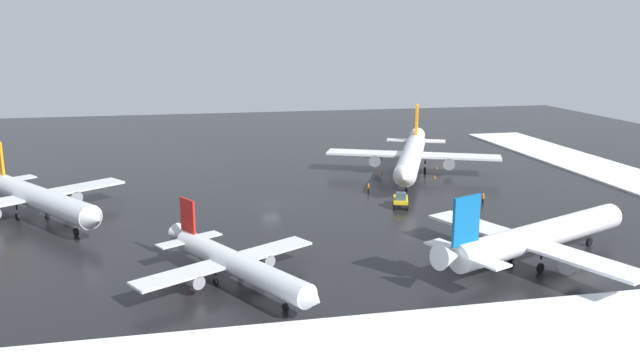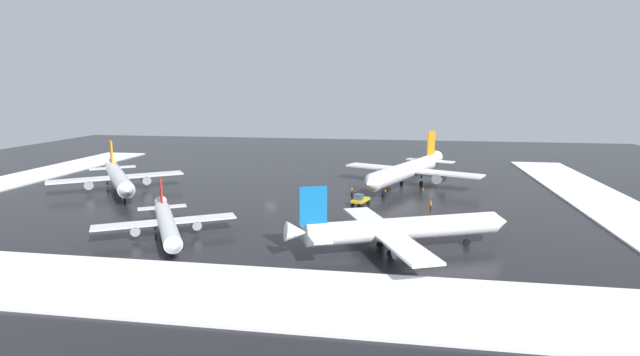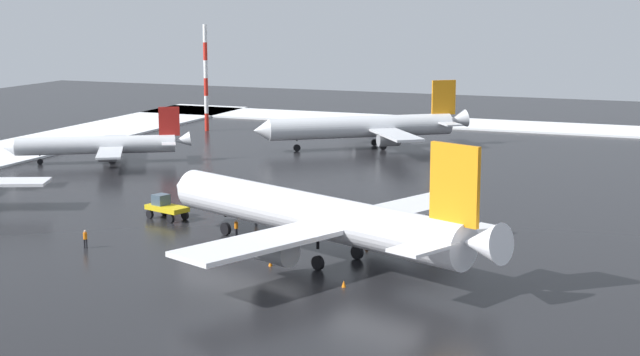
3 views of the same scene
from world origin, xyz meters
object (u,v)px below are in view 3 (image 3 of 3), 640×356
object	(u,v)px
airplane_parked_portside	(366,127)
antenna_mast	(206,78)
ground_crew_mid_apron	(85,238)
traffic_cone_mid_line	(367,247)
airplane_parked_starboard	(318,216)
airplane_far_rear	(101,145)
ground_crew_by_nose_gear	(256,212)
ground_crew_near_tug	(236,227)
traffic_cone_wingtip_side	(270,263)
pushback_tug	(165,207)
traffic_cone_near_nose	(344,284)

from	to	relation	value
airplane_parked_portside	antenna_mast	bearing A→B (deg)	-52.16
ground_crew_mid_apron	traffic_cone_mid_line	bearing A→B (deg)	-87.47
airplane_parked_starboard	antenna_mast	xyz separation A→B (m)	(-71.19, -48.70, 5.19)
airplane_far_rear	traffic_cone_mid_line	size ratio (longest dim) A/B	42.50
ground_crew_by_nose_gear	antenna_mast	bearing A→B (deg)	-113.79
airplane_far_rear	antenna_mast	world-z (taller)	antenna_mast
ground_crew_by_nose_gear	antenna_mast	world-z (taller)	antenna_mast
airplane_far_rear	antenna_mast	xyz separation A→B (m)	(-34.92, -1.87, 6.57)
airplane_parked_starboard	ground_crew_near_tug	world-z (taller)	airplane_parked_starboard
airplane_parked_starboard	antenna_mast	world-z (taller)	antenna_mast
ground_crew_near_tug	traffic_cone_wingtip_side	size ratio (longest dim) A/B	3.11
ground_crew_by_nose_gear	traffic_cone_wingtip_side	bearing A→B (deg)	63.33
ground_crew_near_tug	traffic_cone_mid_line	bearing A→B (deg)	4.40
pushback_tug	traffic_cone_wingtip_side	distance (m)	21.84
ground_crew_mid_apron	airplane_far_rear	bearing A→B (deg)	14.33
airplane_parked_starboard	traffic_cone_near_nose	xyz separation A→B (m)	(7.09, 4.98, -3.64)
airplane_far_rear	pushback_tug	distance (m)	37.62
ground_crew_mid_apron	traffic_cone_wingtip_side	world-z (taller)	ground_crew_mid_apron
ground_crew_mid_apron	traffic_cone_wingtip_side	distance (m)	18.43
antenna_mast	traffic_cone_near_nose	xyz separation A→B (m)	(78.28, 53.68, -8.83)
traffic_cone_wingtip_side	ground_crew_near_tug	bearing A→B (deg)	-138.38
airplane_parked_starboard	airplane_parked_portside	distance (m)	64.55
ground_crew_by_nose_gear	traffic_cone_near_nose	world-z (taller)	ground_crew_by_nose_gear
airplane_parked_starboard	pushback_tug	bearing A→B (deg)	-0.50
pushback_tug	ground_crew_mid_apron	xyz separation A→B (m)	(13.37, -0.68, -0.31)
airplane_parked_portside	traffic_cone_near_nose	xyz separation A→B (m)	(69.44, 21.67, -3.08)
airplane_parked_portside	ground_crew_mid_apron	bearing A→B (deg)	49.19
pushback_tug	antenna_mast	bearing A→B (deg)	-47.64
airplane_far_rear	ground_crew_by_nose_gear	world-z (taller)	airplane_far_rear
antenna_mast	traffic_cone_mid_line	world-z (taller)	antenna_mast
traffic_cone_mid_line	ground_crew_by_nose_gear	bearing A→B (deg)	-115.51
pushback_tug	traffic_cone_mid_line	bearing A→B (deg)	-172.34
pushback_tug	ground_crew_by_nose_gear	bearing A→B (deg)	-146.67
ground_crew_mid_apron	airplane_parked_starboard	bearing A→B (deg)	-96.69
ground_crew_by_nose_gear	ground_crew_near_tug	bearing A→B (deg)	43.67
pushback_tug	ground_crew_mid_apron	world-z (taller)	pushback_tug
pushback_tug	airplane_parked_starboard	bearing A→B (deg)	174.30
airplane_parked_starboard	traffic_cone_near_nose	size ratio (longest dim) A/B	68.91
airplane_parked_starboard	airplane_far_rear	world-z (taller)	airplane_parked_starboard
traffic_cone_wingtip_side	ground_crew_by_nose_gear	bearing A→B (deg)	-150.88
ground_crew_near_tug	ground_crew_mid_apron	bearing A→B (deg)	-137.34
ground_crew_by_nose_gear	ground_crew_mid_apron	world-z (taller)	same
airplane_far_rear	antenna_mast	distance (m)	35.59
airplane_parked_portside	traffic_cone_near_nose	distance (m)	72.81
antenna_mast	traffic_cone_mid_line	bearing A→B (deg)	37.86
traffic_cone_wingtip_side	ground_crew_mid_apron	bearing A→B (deg)	-87.96
airplane_far_rear	antenna_mast	size ratio (longest dim) A/B	1.28
airplane_far_rear	traffic_cone_mid_line	world-z (taller)	airplane_far_rear
airplane_parked_portside	ground_crew_near_tug	size ratio (longest dim) A/B	17.00
ground_crew_by_nose_gear	pushback_tug	bearing A→B (deg)	-40.58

